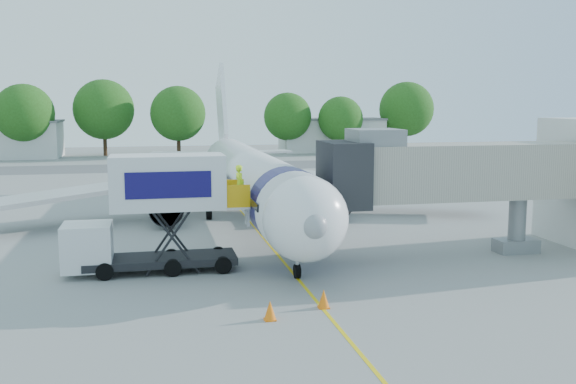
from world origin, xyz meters
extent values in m
plane|color=gray|center=(0.00, 0.00, 0.00)|extent=(160.00, 160.00, 0.00)
cube|color=yellow|center=(0.00, 0.00, 0.01)|extent=(0.15, 70.00, 0.01)
cube|color=#59595B|center=(0.00, 42.00, 0.00)|extent=(120.00, 10.00, 0.01)
cylinder|color=white|center=(0.00, 3.00, 3.00)|extent=(3.70, 28.00, 3.70)
sphere|color=white|center=(0.00, -11.00, 3.00)|extent=(3.70, 3.70, 3.70)
sphere|color=gray|center=(0.00, -12.55, 3.00)|extent=(1.10, 1.10, 1.10)
cone|color=white|center=(0.00, 20.00, 3.00)|extent=(3.70, 6.00, 3.70)
cube|color=white|center=(0.00, 21.00, 7.20)|extent=(0.35, 7.26, 8.29)
cube|color=#AAADAF|center=(9.00, 6.50, 2.30)|extent=(16.17, 9.32, 1.42)
cube|color=#AAADAF|center=(-9.00, 6.50, 2.30)|extent=(16.17, 9.32, 1.42)
cylinder|color=#999BA0|center=(5.50, 4.50, 1.30)|extent=(2.10, 3.60, 2.10)
cylinder|color=#999BA0|center=(-5.50, 4.50, 1.30)|extent=(2.10, 3.60, 2.10)
cube|color=black|center=(0.00, -11.30, 3.45)|extent=(2.60, 1.39, 0.81)
cylinder|color=#100B4E|center=(0.00, -8.00, 3.00)|extent=(3.73, 2.00, 3.73)
cylinder|color=silver|center=(0.00, -9.50, 0.75)|extent=(0.16, 0.16, 1.50)
cylinder|color=black|center=(0.00, -9.50, 0.32)|extent=(0.25, 0.64, 0.64)
cylinder|color=black|center=(2.60, 6.00, 0.45)|extent=(0.35, 0.90, 0.90)
cylinder|color=black|center=(-2.60, 6.00, 0.45)|extent=(0.35, 0.90, 0.90)
cube|color=#ABA392|center=(9.00, -7.00, 4.40)|extent=(13.60, 2.60, 2.80)
cube|color=black|center=(2.90, -7.00, 4.40)|extent=(2.00, 3.20, 3.20)
cube|color=slate|center=(4.50, -7.00, 6.20)|extent=(2.40, 2.40, 0.80)
cylinder|color=slate|center=(12.50, -7.00, 1.50)|extent=(0.90, 0.90, 3.00)
cube|color=slate|center=(12.50, -7.00, 0.35)|extent=(2.20, 1.20, 0.70)
cylinder|color=black|center=(11.60, -7.00, 0.35)|extent=(0.30, 0.70, 0.70)
cylinder|color=black|center=(13.40, -7.00, 0.35)|extent=(0.30, 0.70, 0.70)
cube|color=black|center=(-6.00, -7.00, 0.55)|extent=(7.00, 2.30, 0.35)
cube|color=silver|center=(-9.30, -7.00, 1.35)|extent=(2.20, 2.20, 2.10)
cube|color=black|center=(-9.30, -7.00, 1.80)|extent=(1.90, 2.10, 0.70)
cube|color=silver|center=(-5.60, -7.00, 4.25)|extent=(5.20, 2.40, 2.50)
cube|color=#100B4E|center=(-5.60, -8.22, 4.25)|extent=(3.80, 0.04, 1.20)
cube|color=silver|center=(-2.45, -7.00, 3.05)|extent=(1.10, 2.20, 0.10)
cube|color=#E4A10C|center=(-2.45, -8.05, 3.60)|extent=(1.10, 0.06, 1.10)
cube|color=#E4A10C|center=(-2.45, -5.95, 3.60)|extent=(1.10, 0.06, 1.10)
cylinder|color=black|center=(-3.20, -8.05, 0.40)|extent=(0.80, 0.25, 0.80)
cylinder|color=black|center=(-3.20, -5.95, 0.40)|extent=(0.80, 0.25, 0.80)
cylinder|color=black|center=(-8.50, -8.05, 0.40)|extent=(0.80, 0.25, 0.80)
cylinder|color=black|center=(-8.50, -5.95, 0.40)|extent=(0.80, 0.25, 0.80)
imported|color=#C5FF1A|center=(-2.24, -7.00, 4.03)|extent=(0.64, 0.79, 1.87)
cube|color=silver|center=(-1.34, -16.51, 0.68)|extent=(3.84, 3.02, 1.37)
cube|color=#100B4E|center=(-1.34, -16.51, 1.12)|extent=(2.47, 2.32, 0.34)
cylinder|color=black|center=(-2.87, -16.56, 0.34)|extent=(0.72, 0.51, 0.68)
cylinder|color=black|center=(-2.30, -15.32, 0.34)|extent=(0.72, 0.51, 0.68)
cylinder|color=black|center=(-0.38, -17.70, 0.34)|extent=(0.72, 0.51, 0.68)
cylinder|color=black|center=(0.19, -16.45, 0.34)|extent=(0.72, 0.51, 0.68)
cone|color=orange|center=(-2.23, -14.78, 0.37)|extent=(0.46, 0.46, 0.74)
cube|color=orange|center=(-2.23, -14.78, 0.02)|extent=(0.42, 0.42, 0.04)
cone|color=orange|center=(0.06, -13.84, 0.37)|extent=(0.47, 0.47, 0.74)
cube|color=orange|center=(0.06, -13.84, 0.02)|extent=(0.42, 0.42, 0.04)
cube|color=silver|center=(22.00, 62.00, 2.50)|extent=(16.00, 7.00, 5.00)
cube|color=slate|center=(22.00, 62.00, 5.15)|extent=(16.40, 7.40, 0.30)
cylinder|color=#382314|center=(-23.26, 57.47, 1.83)|extent=(0.56, 0.56, 3.66)
sphere|color=#224B14|center=(-23.26, 57.47, 6.30)|extent=(8.13, 8.13, 8.13)
cylinder|color=#382314|center=(-12.90, 60.68, 1.97)|extent=(0.56, 0.56, 3.93)
sphere|color=#224B14|center=(-12.90, 60.68, 6.77)|extent=(8.74, 8.74, 8.74)
cylinder|color=#382314|center=(-2.33, 58.02, 1.80)|extent=(0.56, 0.56, 3.60)
sphere|color=#224B14|center=(-2.33, 58.02, 6.19)|extent=(7.99, 7.99, 7.99)
cylinder|color=#382314|center=(14.25, 59.40, 1.64)|extent=(0.56, 0.56, 3.28)
sphere|color=#224B14|center=(14.25, 59.40, 5.65)|extent=(7.29, 7.29, 7.29)
cylinder|color=#382314|center=(22.08, 57.35, 1.54)|extent=(0.56, 0.56, 3.07)
sphere|color=#224B14|center=(22.08, 57.35, 5.29)|extent=(6.83, 6.83, 6.83)
cylinder|color=#382314|center=(33.79, 59.90, 1.95)|extent=(0.56, 0.56, 3.90)
sphere|color=#224B14|center=(33.79, 59.90, 6.72)|extent=(8.67, 8.67, 8.67)
camera|label=1|loc=(-6.31, -37.01, 7.95)|focal=40.00mm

